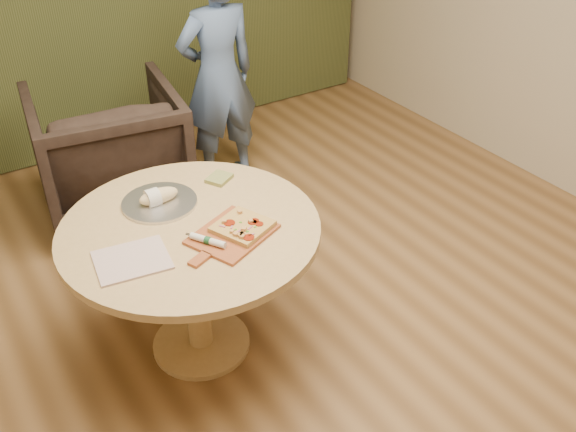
{
  "coord_description": "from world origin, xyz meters",
  "views": [
    {
      "loc": [
        -1.27,
        -1.76,
        2.4
      ],
      "look_at": [
        0.04,
        0.25,
        0.78
      ],
      "focal_mm": 40.0,
      "sensor_mm": 36.0,
      "label": 1
    }
  ],
  "objects_px": {
    "bread_roll": "(157,197)",
    "cutlery_roll": "(208,240)",
    "armchair": "(109,145)",
    "pizza_paddle": "(231,235)",
    "flatbread_pizza": "(242,226)",
    "serving_tray": "(160,202)",
    "pedestal_table": "(192,251)",
    "person_standing": "(218,76)"
  },
  "relations": [
    {
      "from": "flatbread_pizza",
      "to": "serving_tray",
      "type": "relative_size",
      "value": 0.81
    },
    {
      "from": "pizza_paddle",
      "to": "flatbread_pizza",
      "type": "height_order",
      "value": "flatbread_pizza"
    },
    {
      "from": "serving_tray",
      "to": "bread_roll",
      "type": "height_order",
      "value": "bread_roll"
    },
    {
      "from": "pizza_paddle",
      "to": "cutlery_roll",
      "type": "relative_size",
      "value": 2.62
    },
    {
      "from": "cutlery_roll",
      "to": "person_standing",
      "type": "xyz_separation_m",
      "value": [
        0.92,
        1.64,
        -0.0
      ]
    },
    {
      "from": "serving_tray",
      "to": "person_standing",
      "type": "bearing_deg",
      "value": 51.82
    },
    {
      "from": "flatbread_pizza",
      "to": "bread_roll",
      "type": "relative_size",
      "value": 1.49
    },
    {
      "from": "armchair",
      "to": "person_standing",
      "type": "bearing_deg",
      "value": -174.16
    },
    {
      "from": "flatbread_pizza",
      "to": "cutlery_roll",
      "type": "bearing_deg",
      "value": -175.86
    },
    {
      "from": "cutlery_roll",
      "to": "pizza_paddle",
      "type": "bearing_deg",
      "value": -28.21
    },
    {
      "from": "pizza_paddle",
      "to": "person_standing",
      "type": "height_order",
      "value": "person_standing"
    },
    {
      "from": "cutlery_roll",
      "to": "armchair",
      "type": "relative_size",
      "value": 0.2
    },
    {
      "from": "pedestal_table",
      "to": "cutlery_roll",
      "type": "height_order",
      "value": "cutlery_roll"
    },
    {
      "from": "serving_tray",
      "to": "armchair",
      "type": "relative_size",
      "value": 0.38
    },
    {
      "from": "flatbread_pizza",
      "to": "bread_roll",
      "type": "xyz_separation_m",
      "value": [
        -0.23,
        0.41,
        0.02
      ]
    },
    {
      "from": "cutlery_roll",
      "to": "armchair",
      "type": "height_order",
      "value": "armchair"
    },
    {
      "from": "bread_roll",
      "to": "armchair",
      "type": "height_order",
      "value": "armchair"
    },
    {
      "from": "cutlery_roll",
      "to": "serving_tray",
      "type": "distance_m",
      "value": 0.43
    },
    {
      "from": "pedestal_table",
      "to": "pizza_paddle",
      "type": "relative_size",
      "value": 2.5
    },
    {
      "from": "pedestal_table",
      "to": "flatbread_pizza",
      "type": "height_order",
      "value": "flatbread_pizza"
    },
    {
      "from": "pizza_paddle",
      "to": "bread_roll",
      "type": "relative_size",
      "value": 2.45
    },
    {
      "from": "serving_tray",
      "to": "bread_roll",
      "type": "xyz_separation_m",
      "value": [
        -0.01,
        0.0,
        0.04
      ]
    },
    {
      "from": "flatbread_pizza",
      "to": "serving_tray",
      "type": "bearing_deg",
      "value": 117.89
    },
    {
      "from": "cutlery_roll",
      "to": "serving_tray",
      "type": "xyz_separation_m",
      "value": [
        -0.04,
        0.43,
        -0.02
      ]
    },
    {
      "from": "pizza_paddle",
      "to": "cutlery_roll",
      "type": "bearing_deg",
      "value": 160.39
    },
    {
      "from": "pedestal_table",
      "to": "cutlery_roll",
      "type": "xyz_separation_m",
      "value": [
        0.0,
        -0.18,
        0.17
      ]
    },
    {
      "from": "cutlery_roll",
      "to": "bread_roll",
      "type": "relative_size",
      "value": 0.94
    },
    {
      "from": "bread_roll",
      "to": "serving_tray",
      "type": "bearing_deg",
      "value": 0.0
    },
    {
      "from": "flatbread_pizza",
      "to": "person_standing",
      "type": "relative_size",
      "value": 0.19
    },
    {
      "from": "pedestal_table",
      "to": "pizza_paddle",
      "type": "distance_m",
      "value": 0.26
    },
    {
      "from": "person_standing",
      "to": "cutlery_roll",
      "type": "bearing_deg",
      "value": 60.85
    },
    {
      "from": "pizza_paddle",
      "to": "cutlery_roll",
      "type": "distance_m",
      "value": 0.12
    },
    {
      "from": "bread_roll",
      "to": "cutlery_roll",
      "type": "bearing_deg",
      "value": -83.48
    },
    {
      "from": "pedestal_table",
      "to": "pizza_paddle",
      "type": "bearing_deg",
      "value": -56.6
    },
    {
      "from": "pedestal_table",
      "to": "serving_tray",
      "type": "relative_size",
      "value": 3.34
    },
    {
      "from": "flatbread_pizza",
      "to": "cutlery_roll",
      "type": "relative_size",
      "value": 1.59
    },
    {
      "from": "bread_roll",
      "to": "person_standing",
      "type": "relative_size",
      "value": 0.12
    },
    {
      "from": "flatbread_pizza",
      "to": "pedestal_table",
      "type": "bearing_deg",
      "value": 136.61
    },
    {
      "from": "flatbread_pizza",
      "to": "pizza_paddle",
      "type": "bearing_deg",
      "value": -173.95
    },
    {
      "from": "pedestal_table",
      "to": "cutlery_roll",
      "type": "distance_m",
      "value": 0.25
    },
    {
      "from": "bread_roll",
      "to": "person_standing",
      "type": "height_order",
      "value": "person_standing"
    },
    {
      "from": "serving_tray",
      "to": "pedestal_table",
      "type": "bearing_deg",
      "value": -80.99
    }
  ]
}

